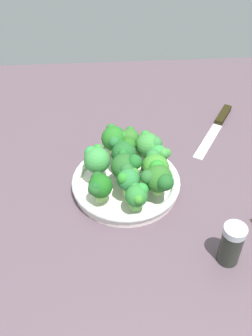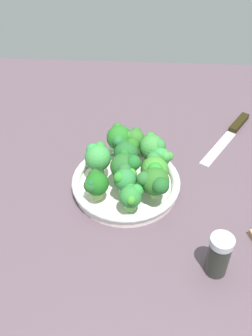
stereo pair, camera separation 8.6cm
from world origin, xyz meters
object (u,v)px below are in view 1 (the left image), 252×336
broccoli_floret_8 (155,167)px  broccoli_floret_0 (128,179)px  broccoli_floret_6 (99,186)px  broccoli_floret_9 (158,179)px  broccoli_floret_1 (124,152)px  bowl (126,183)px  broccoli_floret_11 (148,144)px  knife (218,124)px  pepper_shaker (231,244)px  broccoli_floret_3 (129,138)px  broccoli_floret_5 (137,195)px  broccoli_floret_7 (114,138)px  broccoli_floret_10 (126,167)px  broccoli_floret_2 (159,155)px

broccoli_floret_8 → broccoli_floret_0: bearing=-148.8°
broccoli_floret_6 → broccoli_floret_8: (12.53, 4.84, 0.44)cm
broccoli_floret_6 → broccoli_floret_9: (12.61, 0.32, 0.83)cm
broccoli_floret_1 → bowl: bearing=-88.7°
broccoli_floret_1 → broccoli_floret_8: bearing=-41.8°
broccoli_floret_11 → knife: size_ratio=0.29×
broccoli_floret_0 → pepper_shaker: (18.33, -16.31, -2.78)cm
bowl → broccoli_floret_3: broccoli_floret_3 is taller
broccoli_floret_11 → pepper_shaker: broccoli_floret_11 is taller
broccoli_floret_3 → broccoli_floret_5: bearing=-89.2°
broccoli_floret_7 → broccoli_floret_11: bearing=-18.1°
broccoli_floret_5 → broccoli_floret_9: bearing=33.3°
broccoli_floret_0 → knife: bearing=45.9°
knife → broccoli_floret_5: bearing=-128.9°
broccoli_floret_0 → broccoli_floret_10: broccoli_floret_10 is taller
broccoli_floret_0 → broccoli_floret_9: (6.32, -0.74, 0.33)cm
broccoli_floret_5 → pepper_shaker: 20.99cm
broccoli_floret_1 → broccoli_floret_5: 13.64cm
broccoli_floret_0 → broccoli_floret_2: broccoli_floret_0 is taller
broccoli_floret_9 → broccoli_floret_11: (-0.63, 12.79, -0.48)cm
broccoli_floret_0 → broccoli_floret_6: (-6.29, -1.06, -0.50)cm
broccoli_floret_8 → broccoli_floret_3: bearing=114.5°
broccoli_floret_10 → bowl: bearing=89.6°
broccoli_floret_3 → broccoli_floret_8: bearing=-65.5°
broccoli_floret_5 → broccoli_floret_7: size_ratio=0.78×
broccoli_floret_7 → pepper_shaker: 37.36cm
broccoli_floret_0 → broccoli_floret_11: bearing=64.7°
broccoli_floret_1 → broccoli_floret_10: size_ratio=0.92×
broccoli_floret_3 → broccoli_floret_7: bearing=-179.0°
broccoli_floret_0 → broccoli_floret_8: broccoli_floret_8 is taller
broccoli_floret_1 → broccoli_floret_8: broccoli_floret_8 is taller
broccoli_floret_2 → broccoli_floret_6: broccoli_floret_6 is taller
broccoli_floret_10 → broccoli_floret_0: bearing=-87.3°
broccoli_floret_2 → broccoli_floret_11: 4.32cm
bowl → broccoli_floret_11: bearing=50.0°
bowl → broccoli_floret_3: size_ratio=3.90×
broccoli_floret_2 → knife: 29.52cm
broccoli_floret_8 → broccoli_floret_10: bearing=-178.0°
broccoli_floret_9 → knife: 37.52cm
broccoli_floret_5 → broccoli_floret_9: broccoli_floret_9 is taller
broccoli_floret_3 → bowl: bearing=-98.3°
pepper_shaker → broccoli_floret_1: bearing=125.7°
broccoli_floret_9 → pepper_shaker: 19.91cm
broccoli_floret_0 → broccoli_floret_3: 14.79cm
broccoli_floret_1 → knife: broccoli_floret_1 is taller
bowl → broccoli_floret_6: 10.21cm
broccoli_floret_2 → pepper_shaker: (10.45, -24.66, -2.13)cm
broccoli_floret_6 → broccoli_floret_7: (3.94, 15.74, 0.64)cm
broccoli_floret_0 → broccoli_floret_8: bearing=31.2°
broccoli_floret_3 → broccoli_floret_5: 18.65cm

